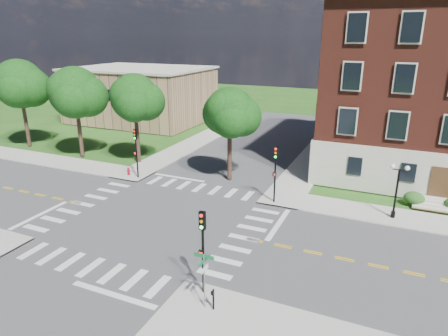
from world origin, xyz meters
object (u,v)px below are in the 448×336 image
at_px(traffic_signal_nw, 136,147).
at_px(push_button_post, 213,298).
at_px(traffic_signal_se, 203,242).
at_px(twin_lamp_west, 397,188).
at_px(traffic_signal_ne, 275,167).
at_px(street_sign_pole, 204,270).
at_px(fire_hydrant, 129,171).

xyz_separation_m(traffic_signal_nw, push_button_post, (15.19, -14.88, -2.39)).
xyz_separation_m(traffic_signal_se, twin_lamp_west, (9.10, 14.19, -0.66)).
height_order(traffic_signal_se, traffic_signal_ne, same).
distance_m(traffic_signal_ne, traffic_signal_nw, 13.97).
height_order(traffic_signal_se, twin_lamp_west, traffic_signal_se).
distance_m(twin_lamp_west, push_button_post, 17.35).
relative_size(traffic_signal_ne, push_button_post, 4.00).
relative_size(twin_lamp_west, street_sign_pole, 1.36).
relative_size(traffic_signal_ne, street_sign_pole, 1.55).
relative_size(twin_lamp_west, push_button_post, 3.53).
height_order(traffic_signal_ne, fire_hydrant, traffic_signal_ne).
bearing_deg(fire_hydrant, push_button_post, -42.52).
bearing_deg(traffic_signal_ne, push_button_post, -85.15).
relative_size(street_sign_pole, fire_hydrant, 4.13).
bearing_deg(traffic_signal_se, traffic_signal_nw, 135.64).
bearing_deg(traffic_signal_ne, traffic_signal_se, -89.51).
relative_size(traffic_signal_nw, fire_hydrant, 6.40).
height_order(traffic_signal_se, street_sign_pole, traffic_signal_se).
relative_size(traffic_signal_se, street_sign_pole, 1.55).
relative_size(street_sign_pole, push_button_post, 2.58).
bearing_deg(push_button_post, street_sign_pole, -178.49).
xyz_separation_m(traffic_signal_se, traffic_signal_ne, (-0.11, 13.35, 0.00)).
bearing_deg(traffic_signal_nw, push_button_post, -44.41).
distance_m(traffic_signal_ne, push_button_post, 14.71).
height_order(traffic_signal_se, push_button_post, traffic_signal_se).
bearing_deg(traffic_signal_nw, traffic_signal_se, -44.36).
distance_m(traffic_signal_ne, twin_lamp_west, 9.28).
bearing_deg(traffic_signal_se, push_button_post, -44.95).
distance_m(traffic_signal_se, traffic_signal_ne, 13.35).
distance_m(street_sign_pole, fire_hydrant, 22.07).
bearing_deg(traffic_signal_ne, twin_lamp_west, 5.23).
distance_m(traffic_signal_se, twin_lamp_west, 16.87).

